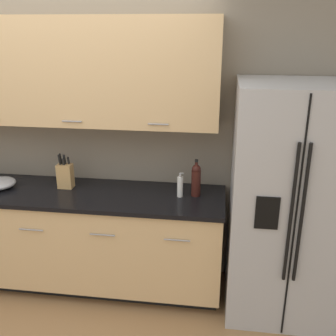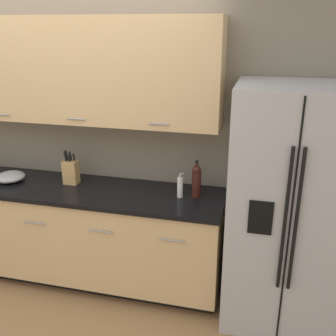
{
  "view_description": "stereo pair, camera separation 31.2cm",
  "coord_description": "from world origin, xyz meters",
  "px_view_note": "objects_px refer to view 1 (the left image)",
  "views": [
    {
      "loc": [
        1.28,
        -2.08,
        2.23
      ],
      "look_at": [
        0.88,
        0.83,
        1.15
      ],
      "focal_mm": 42.0,
      "sensor_mm": 36.0,
      "label": 1
    },
    {
      "loc": [
        1.59,
        -2.02,
        2.23
      ],
      "look_at": [
        0.88,
        0.83,
        1.15
      ],
      "focal_mm": 42.0,
      "sensor_mm": 36.0,
      "label": 2
    }
  ],
  "objects_px": {
    "refrigerator": "(287,204)",
    "soap_dispenser": "(180,187)",
    "mixing_bowl": "(0,183)",
    "knife_block": "(65,175)",
    "wine_bottle": "(196,179)"
  },
  "relations": [
    {
      "from": "refrigerator",
      "to": "soap_dispenser",
      "type": "bearing_deg",
      "value": 174.7
    },
    {
      "from": "refrigerator",
      "to": "soap_dispenser",
      "type": "distance_m",
      "value": 0.84
    },
    {
      "from": "refrigerator",
      "to": "mixing_bowl",
      "type": "bearing_deg",
      "value": 178.86
    },
    {
      "from": "knife_block",
      "to": "soap_dispenser",
      "type": "relative_size",
      "value": 1.45
    },
    {
      "from": "soap_dispenser",
      "to": "refrigerator",
      "type": "bearing_deg",
      "value": -5.3
    },
    {
      "from": "soap_dispenser",
      "to": "mixing_bowl",
      "type": "height_order",
      "value": "soap_dispenser"
    },
    {
      "from": "knife_block",
      "to": "refrigerator",
      "type": "bearing_deg",
      "value": -4.19
    },
    {
      "from": "wine_bottle",
      "to": "soap_dispenser",
      "type": "height_order",
      "value": "wine_bottle"
    },
    {
      "from": "soap_dispenser",
      "to": "mixing_bowl",
      "type": "bearing_deg",
      "value": -178.88
    },
    {
      "from": "refrigerator",
      "to": "wine_bottle",
      "type": "xyz_separation_m",
      "value": [
        -0.71,
        0.12,
        0.12
      ]
    },
    {
      "from": "refrigerator",
      "to": "mixing_bowl",
      "type": "height_order",
      "value": "refrigerator"
    },
    {
      "from": "wine_bottle",
      "to": "soap_dispenser",
      "type": "xyz_separation_m",
      "value": [
        -0.13,
        -0.04,
        -0.05
      ]
    },
    {
      "from": "refrigerator",
      "to": "mixing_bowl",
      "type": "relative_size",
      "value": 7.27
    },
    {
      "from": "mixing_bowl",
      "to": "soap_dispenser",
      "type": "bearing_deg",
      "value": 1.12
    },
    {
      "from": "knife_block",
      "to": "wine_bottle",
      "type": "xyz_separation_m",
      "value": [
        1.12,
        -0.02,
        0.03
      ]
    }
  ]
}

